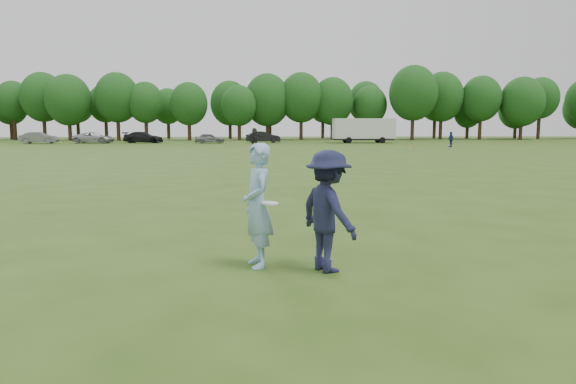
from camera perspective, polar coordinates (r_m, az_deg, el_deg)
name	(u,v)px	position (r m, az deg, el deg)	size (l,w,h in m)	color
ground	(223,272)	(8.12, -7.29, -8.84)	(200.00, 200.00, 0.00)	#2F4B15
thrower	(258,206)	(8.20, -3.40, -1.51)	(0.73, 0.48, 1.99)	#91BAE1
defender	(328,211)	(7.96, 4.48, -2.14)	(1.22, 0.70, 1.89)	#1B1E3D
player_far_b	(451,139)	(57.33, 17.64, 5.60)	(0.97, 0.40, 1.65)	navy
player_far_d	(255,137)	(56.14, -3.73, 6.09)	(1.88, 0.60, 2.03)	black
car_b	(39,138)	(72.71, -25.94, 5.44)	(1.56, 4.47, 1.47)	slate
car_c	(94,138)	(71.13, -20.77, 5.65)	(2.34, 5.08, 1.41)	#A4A4A8
car_d	(143,137)	(70.14, -15.78, 5.86)	(2.07, 5.09, 1.48)	black
car_e	(210,138)	(67.07, -8.68, 5.92)	(1.53, 3.81, 1.30)	gray
car_f	(263,137)	(68.34, -2.78, 6.11)	(1.61, 4.63, 1.53)	black
field_cone	(410,146)	(55.09, 13.40, 4.98)	(0.28, 0.28, 0.30)	orange
disc_in_play	(270,203)	(7.97, -2.01, -1.25)	(0.27, 0.27, 0.05)	white
cargo_trailer	(364,129)	(68.55, 8.41, 6.89)	(9.00, 2.75, 3.20)	silver
treeline	(267,101)	(84.81, -2.36, 10.08)	(130.35, 18.39, 11.74)	#332114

